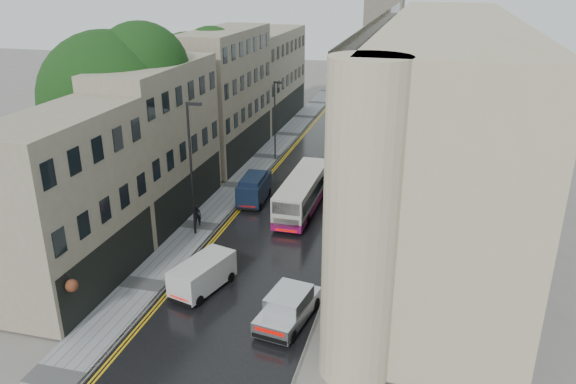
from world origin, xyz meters
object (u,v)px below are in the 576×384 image
at_px(lamp_post_near, 191,171).
at_px(silver_hatchback, 258,319).
at_px(white_lorry, 338,157).
at_px(lamp_post_far, 275,121).
at_px(white_van, 175,283).
at_px(pedestrian, 197,215).
at_px(tree_near, 112,123).
at_px(tree_far, 191,97).
at_px(navy_van, 239,194).
at_px(cream_bus, 280,205).

bearing_deg(lamp_post_near, silver_hatchback, -55.38).
relative_size(white_lorry, lamp_post_far, 1.11).
distance_m(white_van, pedestrian, 9.33).
xyz_separation_m(tree_near, tree_far, (0.30, 13.00, -0.72)).
bearing_deg(tree_near, lamp_post_far, 62.91).
bearing_deg(lamp_post_near, tree_far, 110.07).
xyz_separation_m(white_lorry, white_van, (-5.52, -20.82, -1.24)).
relative_size(silver_hatchback, navy_van, 1.02).
relative_size(tree_far, silver_hatchback, 2.74).
relative_size(silver_hatchback, lamp_post_far, 0.61).
distance_m(navy_van, lamp_post_far, 12.31).
xyz_separation_m(tree_far, cream_bus, (11.63, -11.56, -4.90)).
relative_size(silver_hatchback, pedestrian, 2.90).
bearing_deg(lamp_post_far, tree_far, -139.47).
height_order(tree_far, lamp_post_far, tree_far).
bearing_deg(pedestrian, tree_far, -83.97).
height_order(white_lorry, silver_hatchback, white_lorry).
height_order(tree_far, cream_bus, tree_far).
height_order(navy_van, lamp_post_near, lamp_post_near).
relative_size(cream_bus, navy_van, 2.14).
xyz_separation_m(silver_hatchback, lamp_post_far, (-6.73, 26.92, 2.98)).
relative_size(navy_van, pedestrian, 2.86).
distance_m(tree_near, white_lorry, 18.78).
relative_size(pedestrian, lamp_post_near, 0.17).
bearing_deg(navy_van, cream_bus, -26.87).
bearing_deg(tree_far, navy_van, -51.50).
relative_size(tree_near, tree_far, 1.11).
distance_m(tree_near, white_van, 14.58).
distance_m(white_lorry, pedestrian, 14.35).
bearing_deg(lamp_post_near, white_lorry, 56.27).
bearing_deg(tree_near, tree_far, 88.68).
bearing_deg(white_van, navy_van, 109.04).
distance_m(silver_hatchback, white_van, 5.84).
xyz_separation_m(pedestrian, lamp_post_far, (1.25, 15.91, 2.95)).
bearing_deg(white_van, cream_bus, 90.91).
distance_m(white_lorry, white_van, 21.58).
height_order(tree_near, navy_van, tree_near).
bearing_deg(tree_near, cream_bus, 6.89).
height_order(tree_far, silver_hatchback, tree_far).
xyz_separation_m(tree_near, lamp_post_far, (7.71, 15.07, -3.09)).
relative_size(tree_far, lamp_post_far, 1.67).
bearing_deg(tree_far, white_lorry, -8.05).
relative_size(tree_near, lamp_post_near, 1.52).
bearing_deg(pedestrian, white_lorry, -142.06).
height_order(tree_near, white_van, tree_near).
bearing_deg(silver_hatchback, tree_near, 149.82).
bearing_deg(cream_bus, lamp_post_far, 107.69).
relative_size(tree_near, silver_hatchback, 3.05).
bearing_deg(tree_far, white_van, -69.24).
relative_size(silver_hatchback, lamp_post_near, 0.50).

